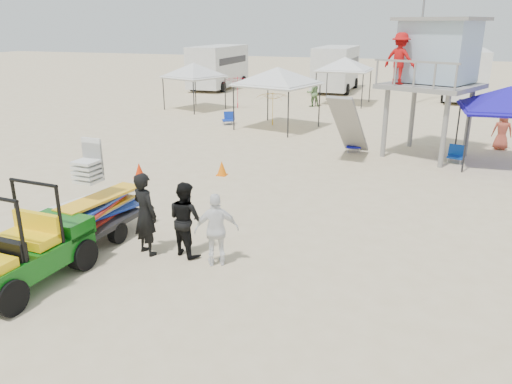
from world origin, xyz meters
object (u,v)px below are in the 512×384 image
(surf_trailer, at_px, (95,205))
(canopy_blue, at_px, (511,90))
(utility_cart, at_px, (20,242))
(man_left, at_px, (145,214))
(lifeguard_tower, at_px, (432,57))

(surf_trailer, height_order, canopy_blue, canopy_blue)
(utility_cart, relative_size, canopy_blue, 0.82)
(man_left, bearing_deg, lifeguard_tower, -92.26)
(canopy_blue, bearing_deg, utility_cart, -127.52)
(utility_cart, bearing_deg, canopy_blue, 52.48)
(utility_cart, distance_m, surf_trailer, 2.34)
(surf_trailer, relative_size, man_left, 1.32)
(utility_cart, bearing_deg, man_left, 53.22)
(man_left, relative_size, lifeguard_tower, 0.38)
(utility_cart, relative_size, man_left, 1.42)
(utility_cart, distance_m, man_left, 2.54)
(man_left, distance_m, canopy_blue, 13.61)
(surf_trailer, bearing_deg, canopy_blue, 46.77)
(utility_cart, distance_m, canopy_blue, 16.13)
(utility_cart, distance_m, lifeguard_tower, 15.29)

